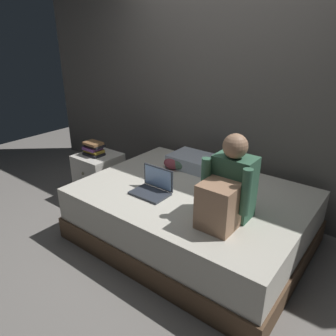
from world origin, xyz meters
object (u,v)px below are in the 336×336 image
at_px(book_stack, 94,148).
at_px(clothes_pile, 178,163).
at_px(bed, 192,215).
at_px(nightstand, 99,177).
at_px(person_sitting, 228,189).
at_px(pillow, 197,162).
at_px(laptop, 153,187).

bearing_deg(book_stack, clothes_pile, 19.27).
relative_size(bed, nightstand, 3.70).
height_order(person_sitting, clothes_pile, person_sitting).
distance_m(person_sitting, clothes_pile, 1.06).
bearing_deg(bed, pillow, 119.02).
bearing_deg(clothes_pile, book_stack, -160.73).
bearing_deg(book_stack, nightstand, 29.60).
height_order(bed, clothes_pile, clothes_pile).
bearing_deg(pillow, bed, -60.98).
relative_size(nightstand, pillow, 0.97).
bearing_deg(laptop, bed, 45.33).
relative_size(pillow, clothes_pile, 2.14).
xyz_separation_m(laptop, clothes_pile, (-0.16, 0.57, 0.00)).
bearing_deg(laptop, nightstand, 165.80).
bearing_deg(bed, person_sitting, -28.17).
xyz_separation_m(person_sitting, book_stack, (-1.80, 0.25, -0.14)).
distance_m(person_sitting, pillow, 1.02).
relative_size(nightstand, clothes_pile, 2.07).
relative_size(laptop, clothes_pile, 1.22).
bearing_deg(book_stack, bed, 0.03).
bearing_deg(person_sitting, bed, 151.83).
height_order(nightstand, laptop, laptop).
bearing_deg(book_stack, pillow, 22.62).
bearing_deg(pillow, nightstand, -157.60).
bearing_deg(pillow, person_sitting, -44.39).
distance_m(book_stack, clothes_pile, 0.98).
xyz_separation_m(nightstand, person_sitting, (1.76, -0.27, 0.49)).
xyz_separation_m(book_stack, clothes_pile, (0.93, 0.32, -0.05)).
height_order(nightstand, person_sitting, person_sitting).
bearing_deg(person_sitting, book_stack, 172.15).
relative_size(laptop, pillow, 0.57).
relative_size(nightstand, laptop, 1.69).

